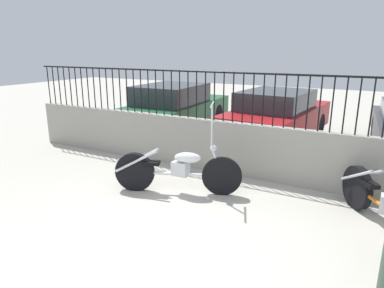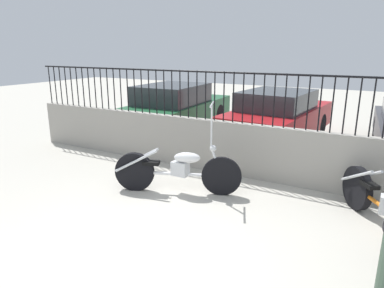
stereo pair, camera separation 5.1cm
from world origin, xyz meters
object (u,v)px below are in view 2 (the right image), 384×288
Objects in this scene: motorcycle_white at (171,169)px; motorcycle_orange at (384,202)px; car_red at (278,116)px; car_green at (175,107)px.

motorcycle_orange is at bearing -15.49° from motorcycle_white.
motorcycle_white is 3.19m from motorcycle_orange.
car_red is (0.68, 4.16, 0.28)m from motorcycle_white.
car_green is 3.11m from car_red.
motorcycle_white is 1.06× the size of motorcycle_orange.
car_green is (-5.61, 3.77, 0.29)m from motorcycle_orange.
motorcycle_white reaches higher than car_green.
motorcycle_orange is 0.43× the size of car_green.
motorcycle_white is 4.23m from car_red.
motorcycle_white is 4.75m from car_green.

